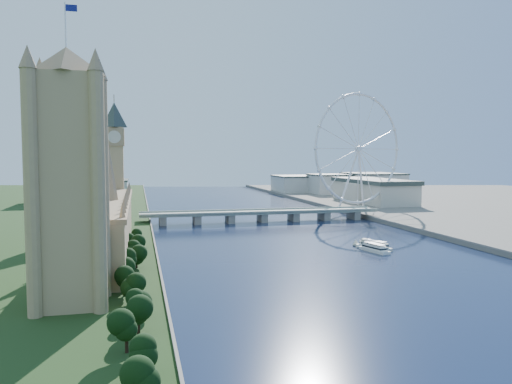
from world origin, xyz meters
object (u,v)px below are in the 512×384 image
object	(u,v)px
tour_boat_near	(374,249)
victoria_tower	(69,169)
london_eye	(358,149)
tour_boat_far	(374,252)

from	to	relation	value
tour_boat_near	victoria_tower	bearing A→B (deg)	-175.60
london_eye	tour_boat_far	distance (m)	239.57
victoria_tower	tour_boat_far	bearing A→B (deg)	27.48
london_eye	tour_boat_near	xyz separation A→B (m)	(-83.41, -204.45, -67.52)
tour_boat_near	tour_boat_far	xyz separation A→B (m)	(-3.65, -8.29, 0.00)
london_eye	tour_boat_near	bearing A→B (deg)	-112.19
victoria_tower	tour_boat_near	bearing A→B (deg)	29.13
victoria_tower	london_eye	xyz separation A→B (m)	(254.98, 300.08, 13.03)
tour_boat_near	london_eye	bearing A→B (deg)	43.07
victoria_tower	tour_boat_near	xyz separation A→B (m)	(171.57, 95.63, -54.49)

